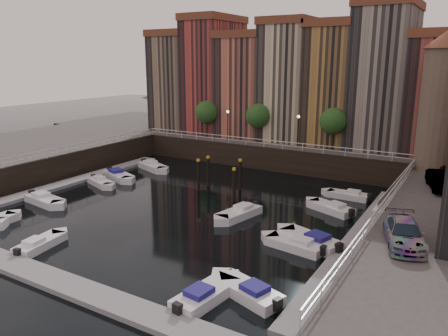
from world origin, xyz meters
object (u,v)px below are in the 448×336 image
Objects in this scene: mooring_pilings at (220,177)px; boat_left_2 at (101,182)px; corner_tower at (446,98)px; boat_left_1 at (44,200)px; car_b at (441,182)px; car_c at (404,235)px; gangway at (397,187)px.

mooring_pilings is 1.24× the size of boat_left_2.
corner_tower reaches higher than boat_left_1.
boat_left_2 is (-0.11, 7.52, -0.05)m from boat_left_1.
mooring_pilings is at bearing 168.29° from car_b.
corner_tower is 3.10× the size of boat_left_2.
car_b is 0.95× the size of car_c.
mooring_pilings is at bearing -163.79° from gangway.
gangway reaches higher than boat_left_2.
car_c is (20.08, -12.00, 2.08)m from mooring_pilings.
corner_tower is 2.49× the size of mooring_pilings.
boat_left_1 is 7.52m from boat_left_2.
mooring_pilings is (-16.97, -4.93, -0.27)m from gangway.
gangway is 1.50× the size of mooring_pilings.
corner_tower is at bearing 43.38° from boat_left_2.
boat_left_2 is at bearing 150.50° from car_c.
car_b is (3.86, -3.36, 1.87)m from gangway.
car_b reaches higher than car_c.
gangway is 31.43m from boat_left_2.
boat_left_1 is 1.05× the size of car_b.
mooring_pilings reaches higher than boat_left_1.
gangway reaches higher than boat_left_1.
car_c is (32.89, 0.14, 3.35)m from boat_left_1.
gangway is 1.73× the size of car_b.
gangway is at bearing 37.91° from boat_left_2.
corner_tower reaches higher than car_c.
car_b is (33.76, 6.20, 3.45)m from boat_left_2.
corner_tower is at bearing 25.39° from mooring_pilings.
corner_tower reaches higher than boat_left_2.
mooring_pilings is at bearing 50.79° from boat_left_1.
boat_left_2 is (-32.80, -14.06, -9.86)m from corner_tower.
mooring_pilings is 1.10× the size of car_c.
mooring_pilings is 1.15× the size of car_b.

